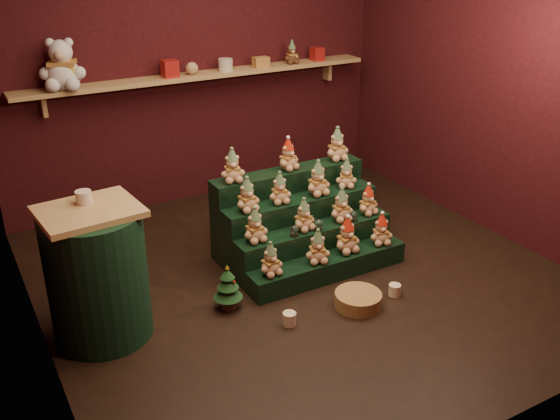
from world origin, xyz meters
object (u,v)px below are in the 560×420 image
white_bear (61,57)px  brown_bear (292,52)px  mug_right (395,290)px  wicker_basket (358,300)px  side_table (97,274)px  riser_tier_front (329,267)px  snow_globe_a (294,231)px  snow_globe_b (319,225)px  mini_christmas_tree (228,287)px  snow_globe_c (353,216)px  mug_left (289,319)px

white_bear → brown_bear: white_bear is taller
mug_right → wicker_basket: 0.34m
side_table → white_bear: white_bear is taller
riser_tier_front → snow_globe_a: (-0.23, 0.16, 0.32)m
mug_right → brown_bear: 2.87m
riser_tier_front → mug_right: size_ratio=14.96×
snow_globe_b → mini_christmas_tree: 0.95m
riser_tier_front → brown_bear: size_ratio=6.07×
snow_globe_c → brown_bear: size_ratio=0.40×
side_table → riser_tier_front: bearing=-9.0°
snow_globe_c → mug_right: 0.74m
wicker_basket → white_bear: white_bear is taller
wicker_basket → white_bear: 3.23m
snow_globe_c → side_table: size_ratio=0.09×
snow_globe_a → mini_christmas_tree: (-0.67, -0.18, -0.23)m
brown_bear → snow_globe_c: bearing=-95.6°
snow_globe_a → mug_left: bearing=-123.4°
white_bear → brown_bear: (2.30, 0.00, -0.16)m
wicker_basket → snow_globe_a: bearing=106.3°
side_table → brown_bear: 3.33m
snow_globe_a → brown_bear: size_ratio=0.39×
snow_globe_c → mug_left: snow_globe_c is taller
mug_right → brown_bear: (0.51, 2.46, 1.39)m
snow_globe_b → mug_right: size_ratio=0.96×
riser_tier_front → snow_globe_c: 0.49m
mini_christmas_tree → wicker_basket: (0.86, -0.46, -0.13)m
snow_globe_b → wicker_basket: bearing=-94.1°
riser_tier_front → wicker_basket: size_ratio=3.95×
mug_right → riser_tier_front: bearing=120.6°
riser_tier_front → snow_globe_b: bearing=90.8°
snow_globe_c → snow_globe_a: bearing=180.0°
snow_globe_b → side_table: 1.80m
mug_right → white_bear: bearing=126.0°
riser_tier_front → snow_globe_b: 0.35m
riser_tier_front → white_bear: (-1.49, 1.97, 1.50)m
mini_christmas_tree → snow_globe_a: bearing=14.7°
mug_right → wicker_basket: bearing=177.3°
mini_christmas_tree → mug_right: 1.29m
mini_christmas_tree → wicker_basket: 0.98m
white_bear → riser_tier_front: bearing=-32.2°
white_bear → snow_globe_b: bearing=-29.9°
riser_tier_front → mug_right: (0.29, -0.49, -0.04)m
mug_left → brown_bear: (1.42, 2.39, 1.39)m
snow_globe_a → side_table: size_ratio=0.09×
snow_globe_b → white_bear: (-1.49, 1.81, 1.19)m
side_table → mug_left: size_ratio=9.88×
mug_left → wicker_basket: wicker_basket is taller
side_table → mini_christmas_tree: side_table is taller
mini_christmas_tree → white_bear: size_ratio=0.68×
side_table → mini_christmas_tree: bearing=-14.1°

